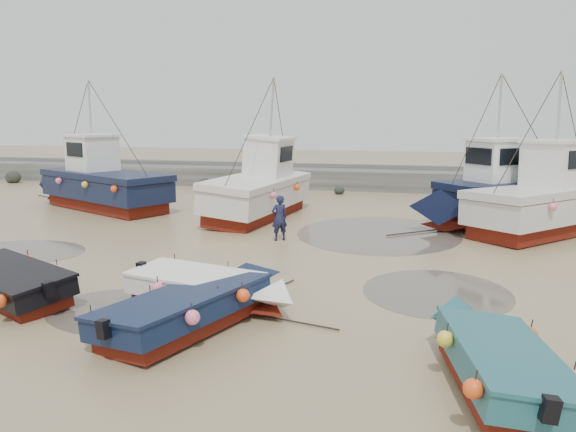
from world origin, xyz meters
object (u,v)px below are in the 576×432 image
object	(u,v)px
cabin_boat_2	(499,193)
cabin_boat_1	(262,187)
person	(279,240)
dinghy_1	(197,302)
dinghy_4	(5,277)
dinghy_2	(493,354)
cabin_boat_3	(550,199)
dinghy_5	(208,285)
cabin_boat_0	(98,182)

from	to	relation	value
cabin_boat_2	cabin_boat_1	bearing A→B (deg)	52.81
person	dinghy_1	bearing A→B (deg)	57.17
dinghy_1	dinghy_4	world-z (taller)	same
dinghy_2	cabin_boat_2	distance (m)	15.41
cabin_boat_3	cabin_boat_1	bearing A→B (deg)	-141.96
dinghy_1	cabin_boat_3	world-z (taller)	cabin_boat_3
cabin_boat_2	person	xyz separation A→B (m)	(-8.25, -5.24, -1.36)
dinghy_5	cabin_boat_3	size ratio (longest dim) A/B	0.70
dinghy_5	cabin_boat_2	xyz separation A→B (m)	(8.07, 12.79, 0.80)
dinghy_4	cabin_boat_2	world-z (taller)	cabin_boat_2
cabin_boat_1	dinghy_2	bearing A→B (deg)	-52.48
cabin_boat_3	dinghy_4	bearing A→B (deg)	-99.15
dinghy_1	person	world-z (taller)	dinghy_1
dinghy_1	dinghy_4	size ratio (longest dim) A/B	1.06
dinghy_2	cabin_boat_1	distance (m)	17.06
cabin_boat_2	cabin_boat_3	size ratio (longest dim) A/B	1.05
dinghy_5	person	size ratio (longest dim) A/B	3.22
dinghy_1	dinghy_5	bearing A→B (deg)	120.16
dinghy_1	cabin_boat_1	xyz separation A→B (m)	(-2.46, 13.45, 0.79)
cabin_boat_1	person	size ratio (longest dim) A/B	6.12
cabin_boat_0	person	size ratio (longest dim) A/B	6.08
dinghy_1	dinghy_4	distance (m)	5.58
dinghy_1	dinghy_4	xyz separation A→B (m)	(-5.54, 0.68, 0.00)
person	cabin_boat_2	bearing A→B (deg)	177.02
dinghy_4	cabin_boat_2	bearing A→B (deg)	-18.97
dinghy_1	dinghy_5	size ratio (longest dim) A/B	1.16
cabin_boat_1	person	xyz separation A→B (m)	(2.06, -4.75, -1.33)
cabin_boat_0	person	xyz separation A→B (m)	(10.58, -4.95, -1.32)
dinghy_4	dinghy_1	bearing A→B (deg)	-70.69
dinghy_5	person	world-z (taller)	dinghy_5
dinghy_1	cabin_boat_1	distance (m)	13.69
dinghy_5	cabin_boat_1	distance (m)	12.53
dinghy_5	cabin_boat_3	bearing A→B (deg)	152.42
dinghy_5	cabin_boat_2	bearing A→B (deg)	161.14
person	cabin_boat_3	bearing A→B (deg)	165.01
cabin_boat_1	cabin_boat_2	world-z (taller)	same
dinghy_1	dinghy_5	world-z (taller)	same
dinghy_1	person	distance (m)	8.73
dinghy_2	dinghy_4	size ratio (longest dim) A/B	0.96
dinghy_1	dinghy_5	distance (m)	1.17
cabin_boat_2	cabin_boat_3	world-z (taller)	same
dinghy_5	person	xyz separation A→B (m)	(-0.18, 7.55, -0.56)
cabin_boat_3	person	size ratio (longest dim) A/B	4.63
dinghy_1	dinghy_2	xyz separation A→B (m)	(6.03, -1.34, 0.01)
dinghy_1	dinghy_2	distance (m)	6.17
dinghy_5	cabin_boat_3	distance (m)	14.93
cabin_boat_2	dinghy_2	bearing A→B (deg)	133.25
dinghy_5	cabin_boat_1	size ratio (longest dim) A/B	0.53
cabin_boat_0	cabin_boat_1	bearing A→B (deg)	-65.05
dinghy_4	cabin_boat_2	xyz separation A→B (m)	(13.39, 13.26, 0.81)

